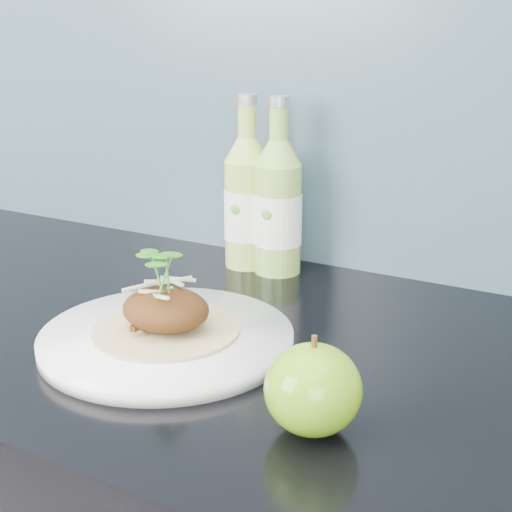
% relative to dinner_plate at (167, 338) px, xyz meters
% --- Properties ---
extents(subway_backsplash, '(4.00, 0.02, 0.70)m').
position_rel_dinner_plate_xyz_m(subway_backsplash, '(0.04, 0.36, 0.34)').
color(subway_backsplash, '#719DB1').
rests_on(subway_backsplash, kitchen_counter).
extents(dinner_plate, '(0.30, 0.30, 0.02)m').
position_rel_dinner_plate_xyz_m(dinner_plate, '(0.00, 0.00, 0.00)').
color(dinner_plate, white).
rests_on(dinner_plate, kitchen_counter).
extents(pork_taco, '(0.16, 0.16, 0.10)m').
position_rel_dinner_plate_xyz_m(pork_taco, '(0.00, 0.00, 0.04)').
color(pork_taco, tan).
rests_on(pork_taco, dinner_plate).
extents(green_apple, '(0.10, 0.10, 0.09)m').
position_rel_dinner_plate_xyz_m(green_apple, '(0.22, -0.08, 0.03)').
color(green_apple, '#5B8D0F').
rests_on(green_apple, kitchen_counter).
extents(cider_bottle_left, '(0.08, 0.08, 0.25)m').
position_rel_dinner_plate_xyz_m(cider_bottle_left, '(-0.07, 0.29, 0.09)').
color(cider_bottle_left, '#A8C552').
rests_on(cider_bottle_left, kitchen_counter).
extents(cider_bottle_right, '(0.09, 0.09, 0.25)m').
position_rel_dinner_plate_xyz_m(cider_bottle_right, '(-0.01, 0.28, 0.09)').
color(cider_bottle_right, '#8DB84C').
rests_on(cider_bottle_right, kitchen_counter).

